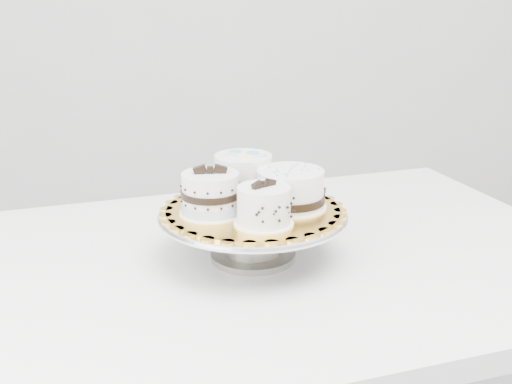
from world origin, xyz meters
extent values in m
cube|color=white|center=(0.14, 0.23, 0.73)|extent=(1.34, 0.98, 0.04)
cube|color=white|center=(0.65, 0.66, 0.35)|extent=(0.06, 0.06, 0.71)
cylinder|color=gray|center=(0.11, 0.22, 0.76)|extent=(0.16, 0.16, 0.01)
cylinder|color=gray|center=(0.11, 0.22, 0.79)|extent=(0.10, 0.10, 0.08)
cylinder|color=silver|center=(0.11, 0.22, 0.84)|extent=(0.33, 0.33, 0.01)
cylinder|color=silver|center=(0.11, 0.22, 0.83)|extent=(0.34, 0.34, 0.00)
cylinder|color=yellow|center=(0.11, 0.22, 0.84)|extent=(0.37, 0.37, 0.00)
cylinder|color=white|center=(0.11, 0.14, 0.85)|extent=(0.10, 0.10, 0.00)
cylinder|color=white|center=(0.11, 0.14, 0.88)|extent=(0.12, 0.12, 0.06)
cylinder|color=white|center=(0.03, 0.21, 0.85)|extent=(0.11, 0.11, 0.00)
cylinder|color=white|center=(0.03, 0.21, 0.88)|extent=(0.11, 0.11, 0.07)
cylinder|color=#A7C0D4|center=(0.03, 0.21, 0.86)|extent=(0.10, 0.10, 0.02)
cylinder|color=black|center=(0.03, 0.21, 0.88)|extent=(0.11, 0.11, 0.01)
cylinder|color=white|center=(0.11, 0.30, 0.85)|extent=(0.12, 0.12, 0.00)
cylinder|color=white|center=(0.11, 0.30, 0.89)|extent=(0.12, 0.12, 0.08)
cylinder|color=white|center=(0.18, 0.21, 0.85)|extent=(0.13, 0.13, 0.00)
cylinder|color=white|center=(0.18, 0.21, 0.88)|extent=(0.16, 0.16, 0.07)
cylinder|color=black|center=(0.18, 0.21, 0.86)|extent=(0.13, 0.13, 0.01)
camera|label=1|loc=(-0.09, -0.85, 1.23)|focal=45.00mm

